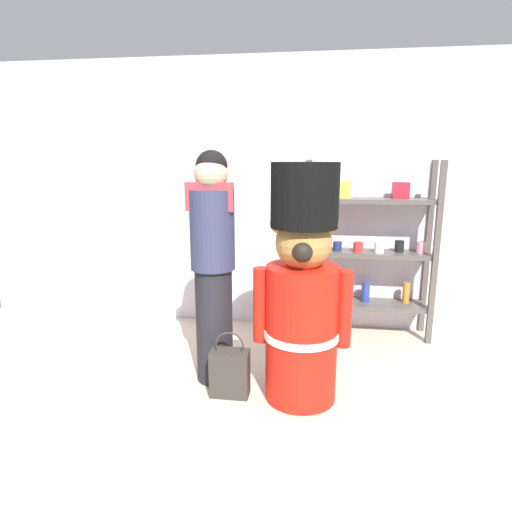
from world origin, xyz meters
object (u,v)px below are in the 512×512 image
Objects in this scene: merchandise_shelf at (368,250)px; teddy_bear_guard at (302,293)px; person_shopper at (213,262)px; shopping_bag at (230,372)px.

teddy_bear_guard is (-0.56, -1.25, -0.05)m from merchandise_shelf.
person_shopper is 0.79m from shopping_bag.
teddy_bear_guard reaches higher than shopping_bag.
shopping_bag is (-0.50, -0.05, -0.60)m from teddy_bear_guard.
person_shopper reaches higher than merchandise_shelf.
person_shopper reaches higher than teddy_bear_guard.
merchandise_shelf reaches higher than teddy_bear_guard.
merchandise_shelf is 1.37m from teddy_bear_guard.
shopping_bag is (0.16, -0.22, -0.74)m from person_shopper.
teddy_bear_guard is at bearing 6.14° from shopping_bag.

